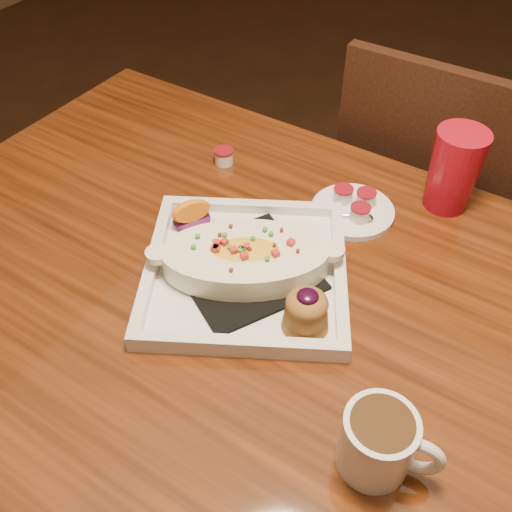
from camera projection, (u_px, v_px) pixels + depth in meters
The scene contains 7 objects.
table at pixel (302, 362), 0.90m from camera, with size 1.50×0.90×0.75m.
chair_far at pixel (427, 213), 1.38m from camera, with size 0.42×0.42×0.93m.
plate at pixel (249, 266), 0.87m from camera, with size 0.42×0.42×0.08m.
coffee_mug at pixel (380, 441), 0.65m from camera, with size 0.12×0.09×0.09m.
saucer at pixel (352, 209), 1.00m from camera, with size 0.15×0.15×0.10m.
creamer_loose at pixel (224, 156), 1.10m from camera, with size 0.04×0.04×0.03m.
red_tumbler at pixel (454, 170), 0.97m from camera, with size 0.09×0.09×0.15m, color red.
Camera 1 is at (0.22, -0.47, 1.41)m, focal length 40.00 mm.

